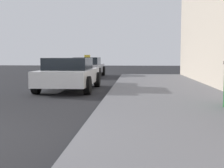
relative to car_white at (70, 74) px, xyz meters
name	(u,v)px	position (x,y,z in m)	size (l,w,h in m)	color
sidewalk	(215,147)	(3.69, -7.48, -0.57)	(4.00, 32.00, 0.15)	slate
car_white	(70,74)	(0.00, 0.00, 0.00)	(2.05, 4.22, 1.27)	white
car_silver	(88,67)	(-0.52, 7.86, 0.00)	(1.97, 4.09, 1.43)	#B7B7BF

